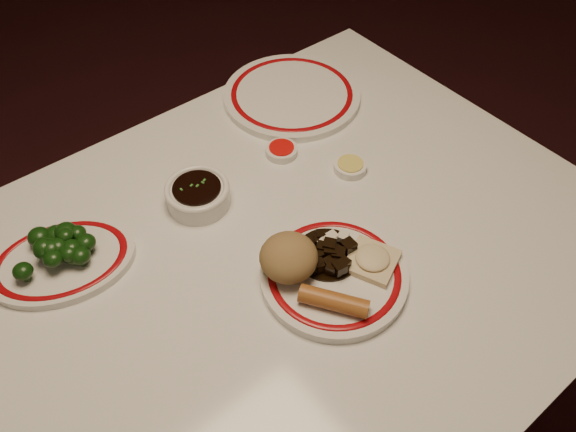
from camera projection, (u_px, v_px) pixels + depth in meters
The scene contains 13 objects.
ground at pixel (278, 423), 1.52m from camera, with size 7.00×7.00×0.00m, color black.
dining_table at pixel (273, 286), 1.02m from camera, with size 1.20×0.90×0.75m.
main_plate at pixel (334, 275), 0.92m from camera, with size 0.30×0.30×0.02m.
rice_mound at pixel (289, 257), 0.89m from camera, with size 0.09×0.09×0.07m, color olive.
spring_roll at pixel (334, 301), 0.86m from camera, with size 0.03×0.03×0.11m, color #9E5D27.
fried_wonton at pixel (372, 260), 0.91m from camera, with size 0.10×0.10×0.02m.
stirfry_heap at pixel (330, 253), 0.92m from camera, with size 0.11×0.11×0.03m.
broccoli_plate at pixel (62, 261), 0.94m from camera, with size 0.29×0.27×0.02m.
broccoli_pile at pixel (58, 247), 0.92m from camera, with size 0.14×0.11×0.05m.
soy_bowl at pixel (198, 195), 1.02m from camera, with size 0.12×0.12×0.04m.
sweet_sour_dish at pixel (282, 151), 1.12m from camera, with size 0.06×0.06×0.02m.
mustard_dish at pixel (350, 167), 1.09m from camera, with size 0.06×0.06×0.02m.
far_plate at pixel (292, 95), 1.23m from camera, with size 0.31×0.31×0.02m.
Camera 1 is at (-0.34, -0.47, 1.51)m, focal length 35.00 mm.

